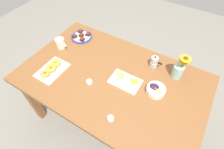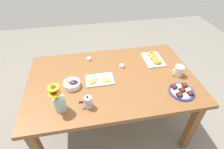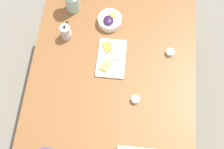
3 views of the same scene
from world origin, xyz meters
The scene contains 11 objects.
ground_plane centered at (0.00, 0.00, 0.00)m, with size 6.00×6.00×0.00m, color slate.
dining_table centered at (0.00, 0.00, 0.65)m, with size 1.60×1.00×0.74m.
coffee_mug centered at (-0.64, 0.07, 0.79)m, with size 0.12×0.09×0.10m.
grape_bowl centered at (0.38, 0.05, 0.77)m, with size 0.15×0.15×0.07m.
cheese_platter centered at (0.12, 0.02, 0.75)m, with size 0.26×0.17×0.03m.
croissant_platter centered at (-0.50, -0.21, 0.76)m, with size 0.19×0.28×0.05m.
jam_cup_honey centered at (-0.13, -0.15, 0.76)m, with size 0.05×0.05×0.03m.
jam_cup_berry centered at (0.20, -0.34, 0.76)m, with size 0.05×0.05×0.03m.
dessert_plate centered at (-0.56, 0.30, 0.75)m, with size 0.22×0.22×0.05m.
flower_vase centered at (0.47, 0.30, 0.82)m, with size 0.11×0.11×0.24m.
moka_pot centered at (0.25, 0.31, 0.79)m, with size 0.11×0.07×0.12m.
Camera 1 is at (0.50, -0.81, 1.92)m, focal length 28.00 mm.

